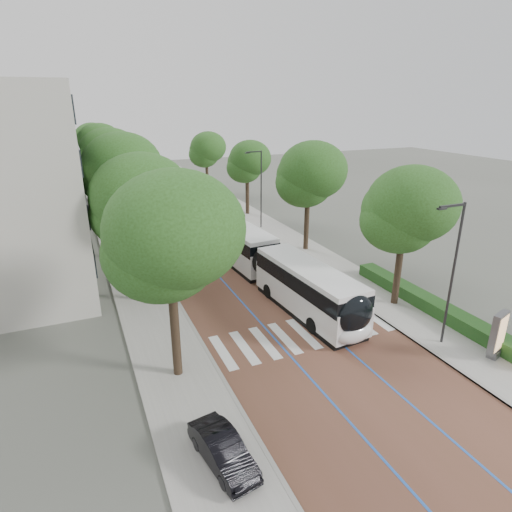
{
  "coord_description": "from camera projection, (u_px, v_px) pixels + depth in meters",
  "views": [
    {
      "loc": [
        -11.06,
        -18.06,
        12.94
      ],
      "look_at": [
        0.3,
        8.28,
        2.4
      ],
      "focal_mm": 30.0,
      "sensor_mm": 36.0,
      "label": 1
    }
  ],
  "objects": [
    {
      "name": "sidewalk_left",
      "position": [
        105.0,
        204.0,
        55.81
      ],
      "size": [
        4.0,
        140.0,
        0.12
      ],
      "primitive_type": "cube",
      "color": "gray",
      "rests_on": "ground"
    },
    {
      "name": "kerb_left",
      "position": [
        120.0,
        203.0,
        56.51
      ],
      "size": [
        0.2,
        140.0,
        0.14
      ],
      "primitive_type": "cube",
      "color": "gray",
      "rests_on": "ground"
    },
    {
      "name": "streetlight_far",
      "position": [
        260.0,
        183.0,
        43.9
      ],
      "size": [
        1.82,
        0.2,
        8.0
      ],
      "color": "#2A2A2C",
      "rests_on": "sidewalk_right"
    },
    {
      "name": "lead_bus",
      "position": [
        278.0,
        269.0,
        30.21
      ],
      "size": [
        3.75,
        18.52,
        3.2
      ],
      "rotation": [
        0.0,
        0.0,
        0.07
      ],
      "color": "black",
      "rests_on": "ground"
    },
    {
      "name": "lane_line_right",
      "position": [
        174.0,
        198.0,
        59.2
      ],
      "size": [
        0.12,
        126.0,
        0.01
      ],
      "primitive_type": "cube",
      "color": "#2457B5",
      "rests_on": "road"
    },
    {
      "name": "bus_queued_2",
      "position": [
        165.0,
        176.0,
        66.6
      ],
      "size": [
        2.94,
        12.48,
        3.2
      ],
      "rotation": [
        0.0,
        0.0,
        -0.03
      ],
      "color": "silver",
      "rests_on": "ground"
    },
    {
      "name": "sidewalk_right",
      "position": [
        215.0,
        195.0,
        61.39
      ],
      "size": [
        4.0,
        140.0,
        0.12
      ],
      "primitive_type": "cube",
      "color": "gray",
      "rests_on": "ground"
    },
    {
      "name": "hedge",
      "position": [
        433.0,
        306.0,
        27.35
      ],
      "size": [
        1.2,
        14.0,
        0.8
      ],
      "primitive_type": "cube",
      "color": "#184618",
      "rests_on": "sidewalk_right"
    },
    {
      "name": "trees_left",
      "position": [
        113.0,
        170.0,
        38.53
      ],
      "size": [
        6.38,
        60.94,
        10.02
      ],
      "color": "black",
      "rests_on": "ground"
    },
    {
      "name": "trees_right",
      "position": [
        278.0,
        172.0,
        42.02
      ],
      "size": [
        5.9,
        47.45,
        9.14
      ],
      "color": "black",
      "rests_on": "ground"
    },
    {
      "name": "parked_car",
      "position": [
        223.0,
        450.0,
        15.85
      ],
      "size": [
        1.87,
        3.78,
        1.19
      ],
      "primitive_type": "imported",
      "rotation": [
        0.0,
        0.0,
        0.17
      ],
      "color": "black",
      "rests_on": "sidewalk_left"
    },
    {
      "name": "ground",
      "position": [
        309.0,
        343.0,
        24.14
      ],
      "size": [
        160.0,
        160.0,
        0.0
      ],
      "primitive_type": "plane",
      "color": "#51544C",
      "rests_on": "ground"
    },
    {
      "name": "lamp_post_left",
      "position": [
        166.0,
        246.0,
        27.35
      ],
      "size": [
        0.14,
        0.14,
        8.0
      ],
      "primitive_type": "cylinder",
      "color": "#2A2A2C",
      "rests_on": "sidewalk_left"
    },
    {
      "name": "bus_queued_0",
      "position": [
        215.0,
        215.0,
        44.29
      ],
      "size": [
        2.73,
        12.44,
        3.2
      ],
      "rotation": [
        0.0,
        0.0,
        -0.02
      ],
      "color": "silver",
      "rests_on": "ground"
    },
    {
      "name": "zebra_crossing",
      "position": [
        303.0,
        333.0,
        25.07
      ],
      "size": [
        10.55,
        3.6,
        0.01
      ],
      "color": "silver",
      "rests_on": "ground"
    },
    {
      "name": "ad_panel",
      "position": [
        498.0,
        335.0,
        22.12
      ],
      "size": [
        1.3,
        0.7,
        2.61
      ],
      "rotation": [
        0.0,
        0.0,
        0.31
      ],
      "color": "#59595B",
      "rests_on": "sidewalk_right"
    },
    {
      "name": "lane_line_left",
      "position": [
        151.0,
        200.0,
        58.01
      ],
      "size": [
        0.12,
        126.0,
        0.01
      ],
      "primitive_type": "cube",
      "color": "#2457B5",
      "rests_on": "road"
    },
    {
      "name": "kerb_right",
      "position": [
        202.0,
        196.0,
        60.68
      ],
      "size": [
        0.2,
        140.0,
        0.14
      ],
      "primitive_type": "cube",
      "color": "gray",
      "rests_on": "ground"
    },
    {
      "name": "streetlight_near",
      "position": [
        452.0,
        264.0,
        22.36
      ],
      "size": [
        1.82,
        0.2,
        8.0
      ],
      "color": "#2A2A2C",
      "rests_on": "sidewalk_right"
    },
    {
      "name": "road",
      "position": [
        163.0,
        200.0,
        58.61
      ],
      "size": [
        11.0,
        140.0,
        0.02
      ],
      "primitive_type": "cube",
      "color": "brown",
      "rests_on": "ground"
    },
    {
      "name": "bus_queued_1",
      "position": [
        183.0,
        191.0,
        56.28
      ],
      "size": [
        3.28,
        12.53,
        3.2
      ],
      "rotation": [
        0.0,
        0.0,
        -0.06
      ],
      "color": "silver",
      "rests_on": "ground"
    }
  ]
}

